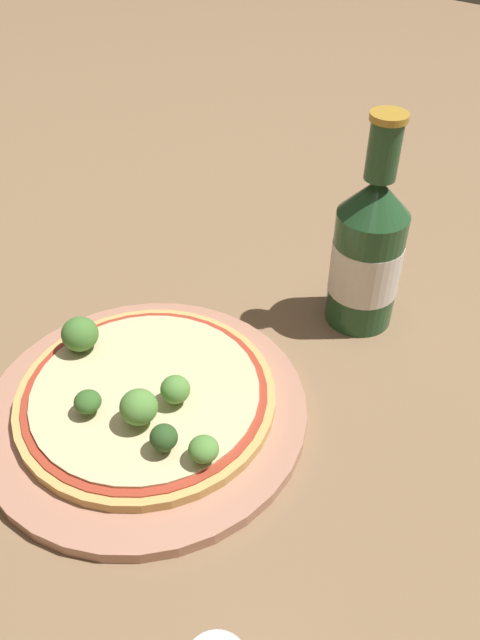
% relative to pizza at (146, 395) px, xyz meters
% --- Properties ---
extents(ground_plane, '(3.00, 3.00, 0.00)m').
position_rel_pizza_xyz_m(ground_plane, '(-0.02, 0.01, -0.02)').
color(ground_plane, '#846647').
extents(plate, '(0.28, 0.28, 0.01)m').
position_rel_pizza_xyz_m(plate, '(-0.00, -0.00, -0.01)').
color(plate, tan).
rests_on(plate, ground_plane).
extents(pizza, '(0.23, 0.23, 0.01)m').
position_rel_pizza_xyz_m(pizza, '(0.00, 0.00, 0.00)').
color(pizza, tan).
rests_on(pizza, plate).
extents(broccoli_floret_0, '(0.03, 0.03, 0.03)m').
position_rel_pizza_xyz_m(broccoli_floret_0, '(0.01, -0.03, 0.02)').
color(broccoli_floret_0, '#6B8E51').
rests_on(broccoli_floret_0, pizza).
extents(broccoli_floret_1, '(0.02, 0.02, 0.02)m').
position_rel_pizza_xyz_m(broccoli_floret_1, '(-0.05, 0.02, 0.02)').
color(broccoli_floret_1, '#6B8E51').
rests_on(broccoli_floret_1, pizza).
extents(broccoli_floret_2, '(0.03, 0.03, 0.03)m').
position_rel_pizza_xyz_m(broccoli_floret_2, '(-0.00, 0.08, 0.02)').
color(broccoli_floret_2, '#6B8E51').
rests_on(broccoli_floret_2, pizza).
extents(broccoli_floret_3, '(0.03, 0.03, 0.03)m').
position_rel_pizza_xyz_m(broccoli_floret_3, '(-0.03, -0.02, 0.03)').
color(broccoli_floret_3, '#6B8E51').
rests_on(broccoli_floret_3, pizza).
extents(broccoli_floret_4, '(0.02, 0.02, 0.02)m').
position_rel_pizza_xyz_m(broccoli_floret_4, '(-0.02, -0.09, 0.02)').
color(broccoli_floret_4, '#6B8E51').
rests_on(broccoli_floret_4, pizza).
extents(broccoli_floret_5, '(0.02, 0.02, 0.03)m').
position_rel_pizza_xyz_m(broccoli_floret_5, '(-0.03, -0.06, 0.02)').
color(broccoli_floret_5, '#6B8E51').
rests_on(broccoli_floret_5, pizza).
extents(beer_bottle, '(0.07, 0.07, 0.22)m').
position_rel_pizza_xyz_m(beer_bottle, '(0.23, -0.07, 0.06)').
color(beer_bottle, '#234C28').
rests_on(beer_bottle, ground_plane).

